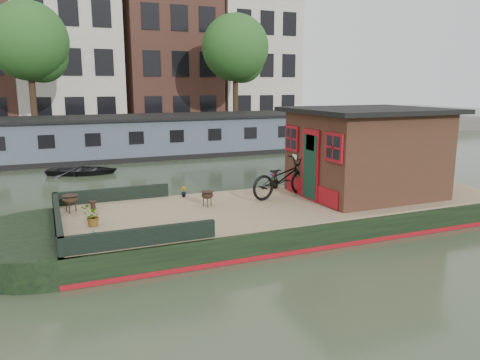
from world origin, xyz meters
name	(u,v)px	position (x,y,z in m)	size (l,w,h in m)	color
ground	(295,225)	(0.00, 0.00, 0.00)	(120.00, 120.00, 0.00)	#293522
houseboat_hull	(250,220)	(-1.33, 0.00, 0.27)	(14.01, 4.02, 0.60)	black
houseboat_deck	(296,202)	(0.00, 0.00, 0.62)	(11.80, 3.80, 0.05)	#92745A
bow_bulwark	(98,215)	(-5.07, 0.00, 0.82)	(3.00, 4.00, 0.35)	black
cabin	(366,151)	(2.19, 0.00, 1.88)	(4.00, 3.50, 2.42)	black
bicycle	(282,178)	(-0.12, 0.60, 1.19)	(0.72, 2.05, 1.08)	black
potted_plant_b	(183,192)	(-2.63, 1.62, 0.80)	(0.16, 0.13, 0.30)	maroon
potted_plant_c	(92,216)	(-5.22, -0.25, 0.88)	(0.41, 0.36, 0.46)	#A73830
potted_plant_d	(274,180)	(0.20, 1.70, 0.90)	(0.29, 0.29, 0.51)	maroon
potted_plant_e	(95,238)	(-5.31, -1.58, 0.80)	(0.16, 0.11, 0.30)	maroon
brazier_front	(207,199)	(-2.34, 0.45, 0.84)	(0.36, 0.36, 0.39)	black
brazier_rear	(70,204)	(-5.60, 1.15, 0.87)	(0.40, 0.40, 0.43)	black
bollard_port	(93,205)	(-5.06, 1.28, 0.75)	(0.18, 0.18, 0.20)	black
bollard_stbd	(160,235)	(-4.08, -1.70, 0.75)	(0.17, 0.17, 0.19)	black
dinghy	(82,167)	(-4.69, 9.87, 0.30)	(2.06, 2.88, 0.60)	black
far_houseboat	(167,137)	(0.00, 14.00, 0.97)	(20.40, 4.40, 2.11)	#43495A
quay	(143,135)	(0.00, 20.50, 0.45)	(60.00, 6.00, 0.90)	#47443F
townhouse_row	(123,29)	(0.15, 27.50, 7.90)	(27.25, 8.00, 16.50)	brown
tree_left	(31,45)	(-6.36, 19.07, 5.89)	(4.40, 4.40, 7.40)	#332316
tree_right	(237,51)	(6.14, 19.07, 5.89)	(4.40, 4.40, 7.40)	#332316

